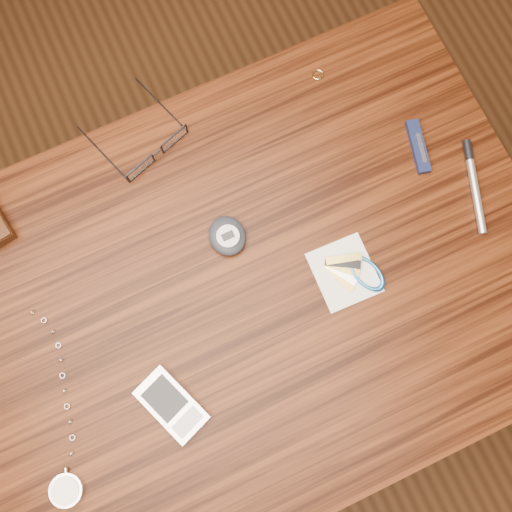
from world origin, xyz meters
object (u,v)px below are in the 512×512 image
at_px(pocket_watch, 66,484).
at_px(pocket_knife, 418,147).
at_px(pedometer, 227,236).
at_px(notepad_keys, 355,272).
at_px(desk, 239,302).
at_px(eyeglasses, 154,150).
at_px(pda_phone, 172,405).
at_px(silver_pen, 473,179).

height_order(pocket_watch, pocket_knife, pocket_watch).
bearing_deg(pocket_knife, pedometer, -178.92).
bearing_deg(pocket_knife, notepad_keys, -142.75).
xyz_separation_m(desk, eyeglasses, (-0.02, 0.27, 0.11)).
relative_size(desk, pda_phone, 8.23).
relative_size(notepad_keys, pocket_knife, 1.21).
height_order(pocket_watch, pda_phone, pda_phone).
height_order(pedometer, silver_pen, pedometer).
relative_size(desk, silver_pen, 6.57).
bearing_deg(pocket_knife, silver_pen, -57.96).
distance_m(notepad_keys, silver_pen, 0.25).
height_order(eyeglasses, notepad_keys, eyeglasses).
bearing_deg(eyeglasses, pda_phone, -109.36).
bearing_deg(silver_pen, eyeglasses, 149.93).
bearing_deg(eyeglasses, silver_pen, -30.07).
xyz_separation_m(eyeglasses, silver_pen, (0.45, -0.26, -0.01)).
xyz_separation_m(desk, notepad_keys, (0.18, -0.05, 0.11)).
relative_size(pocket_watch, notepad_keys, 2.58).
distance_m(pedometer, pocket_knife, 0.35).
distance_m(notepad_keys, pocket_knife, 0.24).
relative_size(pocket_watch, pda_phone, 2.40).
relative_size(desk, pocket_watch, 3.42).
relative_size(desk, notepad_keys, 8.82).
bearing_deg(pocket_knife, pocket_watch, -161.01).
xyz_separation_m(pocket_watch, pocket_knife, (0.71, 0.24, -0.00)).
height_order(pocket_watch, notepad_keys, pocket_watch).
distance_m(pocket_watch, notepad_keys, 0.53).
relative_size(pedometer, silver_pen, 0.44).
relative_size(pda_phone, silver_pen, 0.80).
xyz_separation_m(pda_phone, pedometer, (0.18, 0.20, 0.00)).
bearing_deg(desk, pocket_knife, 14.55).
height_order(pocket_watch, silver_pen, same).
height_order(desk, pda_phone, pda_phone).
xyz_separation_m(notepad_keys, silver_pen, (0.24, 0.06, 0.00)).
bearing_deg(pedometer, eyeglasses, 105.15).
bearing_deg(notepad_keys, pda_phone, -169.38).
relative_size(desk, pedometer, 15.08).
bearing_deg(silver_pen, pda_phone, -168.39).
bearing_deg(notepad_keys, silver_pen, 12.99).
distance_m(pedometer, notepad_keys, 0.21).
bearing_deg(pocket_watch, desk, 23.53).
bearing_deg(pocket_knife, pda_phone, -158.63).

